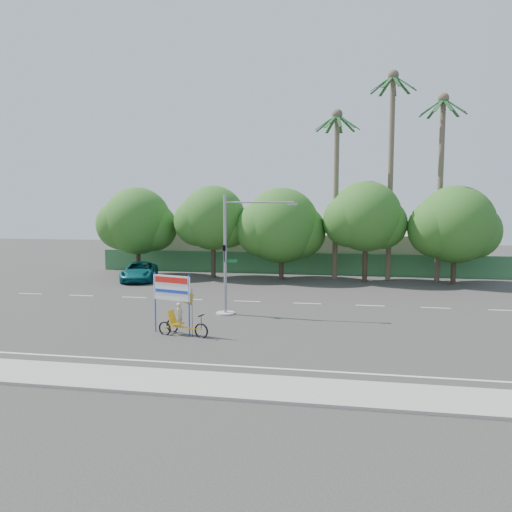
# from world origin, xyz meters

# --- Properties ---
(ground) EXTENTS (120.00, 120.00, 0.00)m
(ground) POSITION_xyz_m (0.00, 0.00, 0.00)
(ground) COLOR #33302D
(ground) RESTS_ON ground
(sidewalk_near) EXTENTS (50.00, 2.40, 0.12)m
(sidewalk_near) POSITION_xyz_m (0.00, -7.50, 0.06)
(sidewalk_near) COLOR gray
(sidewalk_near) RESTS_ON ground
(fence) EXTENTS (38.00, 0.08, 2.00)m
(fence) POSITION_xyz_m (0.00, 21.50, 1.00)
(fence) COLOR #336B3D
(fence) RESTS_ON ground
(building_left) EXTENTS (12.00, 8.00, 4.00)m
(building_left) POSITION_xyz_m (-10.00, 26.00, 2.00)
(building_left) COLOR beige
(building_left) RESTS_ON ground
(building_right) EXTENTS (14.00, 8.00, 3.60)m
(building_right) POSITION_xyz_m (8.00, 26.00, 1.80)
(building_right) COLOR beige
(building_right) RESTS_ON ground
(tree_far_left) EXTENTS (7.14, 6.00, 7.96)m
(tree_far_left) POSITION_xyz_m (-14.05, 18.00, 4.76)
(tree_far_left) COLOR #473828
(tree_far_left) RESTS_ON ground
(tree_left) EXTENTS (6.66, 5.60, 8.07)m
(tree_left) POSITION_xyz_m (-7.05, 18.00, 5.06)
(tree_left) COLOR #473828
(tree_left) RESTS_ON ground
(tree_center) EXTENTS (7.62, 6.40, 7.85)m
(tree_center) POSITION_xyz_m (-1.05, 18.00, 4.47)
(tree_center) COLOR #473828
(tree_center) RESTS_ON ground
(tree_right) EXTENTS (6.90, 5.80, 8.36)m
(tree_right) POSITION_xyz_m (5.95, 18.00, 5.24)
(tree_right) COLOR #473828
(tree_right) RESTS_ON ground
(tree_far_right) EXTENTS (7.38, 6.20, 7.94)m
(tree_far_right) POSITION_xyz_m (12.95, 18.00, 4.64)
(tree_far_right) COLOR #473828
(tree_far_right) RESTS_ON ground
(palm_tall) EXTENTS (3.73, 3.79, 17.45)m
(palm_tall) POSITION_xyz_m (8.00, 19.50, 10.46)
(palm_tall) COLOR #70604C
(palm_tall) RESTS_ON ground
(palm_mid) EXTENTS (3.73, 3.79, 15.45)m
(palm_mid) POSITION_xyz_m (12.00, 19.50, 9.40)
(palm_mid) COLOR #70604C
(palm_mid) RESTS_ON ground
(palm_short) EXTENTS (3.73, 3.79, 14.45)m
(palm_short) POSITION_xyz_m (3.50, 19.50, 8.86)
(palm_short) COLOR #70604C
(palm_short) RESTS_ON ground
(traffic_signal) EXTENTS (4.72, 1.10, 7.00)m
(traffic_signal) POSITION_xyz_m (-2.20, 3.98, 2.92)
(traffic_signal) COLOR gray
(traffic_signal) RESTS_ON ground
(trike_billboard) EXTENTS (3.06, 1.22, 3.10)m
(trike_billboard) POSITION_xyz_m (-3.75, -0.94, 1.25)
(trike_billboard) COLOR black
(trike_billboard) RESTS_ON ground
(pickup_truck) EXTENTS (3.95, 6.11, 1.57)m
(pickup_truck) POSITION_xyz_m (-12.76, 15.32, 0.78)
(pickup_truck) COLOR #0E6067
(pickup_truck) RESTS_ON ground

